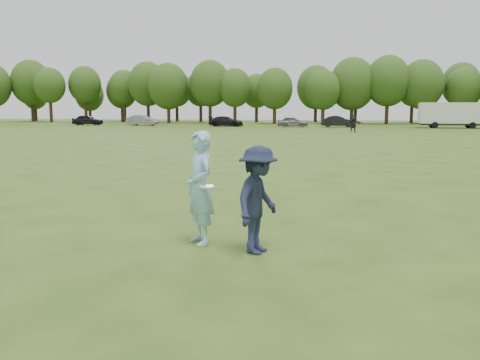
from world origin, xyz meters
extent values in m
plane|color=#294914|center=(0.00, 0.00, 0.00)|extent=(200.00, 200.00, 0.00)
imported|color=#91C7E1|center=(0.19, 0.07, 1.05)|extent=(0.87, 0.91, 2.09)
imported|color=#1C233D|center=(1.36, -0.31, 0.94)|extent=(0.99, 1.35, 1.88)
imported|color=black|center=(3.06, 45.67, 0.91)|extent=(1.75, 0.80, 1.82)
imported|color=black|center=(-35.33, 60.22, 0.76)|extent=(4.64, 2.33, 1.52)
imported|color=slate|center=(-26.58, 59.94, 0.76)|extent=(4.79, 2.20, 1.52)
imported|color=black|center=(-14.02, 59.39, 0.69)|extent=(4.87, 2.17, 1.39)
imported|color=slate|center=(-4.79, 59.14, 0.70)|extent=(4.20, 1.96, 1.39)
imported|color=black|center=(1.14, 59.76, 0.75)|extent=(4.69, 2.04, 1.50)
cylinder|color=white|center=(0.39, -0.17, 1.12)|extent=(0.32, 0.32, 0.06)
cube|color=silver|center=(15.24, 59.79, 1.90)|extent=(8.00, 2.50, 2.60)
cube|color=black|center=(15.24, 59.79, 0.50)|extent=(7.60, 2.30, 0.25)
cylinder|color=black|center=(13.04, 58.54, 0.40)|extent=(0.80, 0.25, 0.80)
cylinder|color=black|center=(13.04, 61.04, 0.40)|extent=(0.80, 0.25, 0.80)
cylinder|color=black|center=(17.44, 58.54, 0.40)|extent=(0.80, 0.25, 0.80)
cylinder|color=black|center=(17.44, 61.04, 0.40)|extent=(0.80, 0.25, 0.80)
cube|color=#333333|center=(10.84, 59.79, 0.55)|extent=(1.20, 0.15, 0.12)
cylinder|color=#332114|center=(-55.50, 76.37, 2.06)|extent=(0.56, 0.56, 4.13)
ellipsoid|color=#294316|center=(-55.50, 76.37, 7.21)|extent=(7.25, 7.25, 8.34)
cylinder|color=#332114|center=(-49.35, 72.76, 2.09)|extent=(0.56, 0.56, 4.18)
ellipsoid|color=#294316|center=(-49.35, 72.76, 6.48)|extent=(5.42, 5.42, 6.23)
cylinder|color=#332114|center=(-44.47, 76.22, 2.13)|extent=(0.56, 0.56, 4.26)
ellipsoid|color=#294316|center=(-44.47, 76.22, 6.72)|extent=(5.79, 5.79, 6.66)
cylinder|color=#332114|center=(-37.59, 77.79, 1.96)|extent=(0.56, 0.56, 3.91)
ellipsoid|color=#294316|center=(-37.59, 77.79, 6.24)|extent=(5.47, 5.47, 6.29)
cylinder|color=#332114|center=(-32.29, 76.03, 1.92)|extent=(0.56, 0.56, 3.83)
ellipsoid|color=#294316|center=(-32.29, 76.03, 6.70)|extent=(6.75, 6.75, 7.76)
cylinder|color=#332114|center=(-27.39, 73.06, 1.63)|extent=(0.56, 0.56, 3.25)
ellipsoid|color=#294316|center=(-27.39, 73.06, 6.13)|extent=(6.76, 6.76, 7.78)
cylinder|color=#332114|center=(-20.22, 73.48, 1.86)|extent=(0.56, 0.56, 3.71)
ellipsoid|color=#294316|center=(-20.22, 73.48, 6.55)|extent=(6.68, 6.68, 7.68)
cylinder|color=#332114|center=(-15.90, 73.09, 1.73)|extent=(0.56, 0.56, 3.46)
ellipsoid|color=#294316|center=(-15.90, 73.09, 5.79)|extent=(5.49, 5.49, 6.31)
cylinder|color=#332114|center=(-9.32, 72.95, 1.57)|extent=(0.56, 0.56, 3.14)
ellipsoid|color=#294316|center=(-9.32, 72.95, 5.60)|extent=(5.78, 5.78, 6.64)
cylinder|color=#332114|center=(-1.61, 72.69, 1.51)|extent=(0.56, 0.56, 3.01)
ellipsoid|color=#294316|center=(-1.61, 72.69, 5.34)|extent=(5.46, 5.46, 6.28)
cylinder|color=#332114|center=(2.83, 75.07, 1.61)|extent=(0.56, 0.56, 3.23)
ellipsoid|color=#294316|center=(2.83, 75.07, 6.32)|extent=(7.29, 7.29, 8.38)
cylinder|color=#332114|center=(8.24, 74.97, 1.88)|extent=(0.56, 0.56, 3.77)
ellipsoid|color=#294316|center=(8.24, 74.97, 6.72)|extent=(6.95, 6.95, 8.00)
cylinder|color=#332114|center=(13.38, 75.56, 1.66)|extent=(0.56, 0.56, 3.33)
ellipsoid|color=#294316|center=(13.38, 75.56, 6.18)|extent=(6.71, 6.71, 7.71)
cylinder|color=#332114|center=(19.58, 75.81, 1.61)|extent=(0.56, 0.56, 3.22)
ellipsoid|color=#294316|center=(19.58, 75.81, 5.57)|extent=(5.54, 5.54, 6.37)
cylinder|color=#332114|center=(-58.26, 81.41, 1.49)|extent=(0.56, 0.56, 2.97)
ellipsoid|color=#294316|center=(-58.26, 81.41, 5.03)|extent=(4.85, 4.85, 5.58)
cylinder|color=#332114|center=(-47.10, 82.53, 1.36)|extent=(0.56, 0.56, 2.73)
ellipsoid|color=#294316|center=(-47.10, 82.53, 5.05)|extent=(5.45, 5.45, 6.27)
cylinder|color=#332114|center=(-39.55, 80.93, 1.63)|extent=(0.56, 0.56, 3.25)
ellipsoid|color=#294316|center=(-39.55, 80.93, 5.67)|extent=(5.68, 5.68, 6.53)
cylinder|color=#332114|center=(-29.72, 83.93, 1.81)|extent=(0.56, 0.56, 3.62)
ellipsoid|color=#294316|center=(-29.72, 83.93, 6.09)|extent=(5.80, 5.80, 6.67)
cylinder|color=#332114|center=(-24.24, 81.39, 1.80)|extent=(0.56, 0.56, 3.61)
ellipsoid|color=#294316|center=(-24.24, 81.39, 5.98)|extent=(5.58, 5.58, 6.42)
cylinder|color=#332114|center=(-13.94, 81.92, 1.65)|extent=(0.56, 0.56, 3.29)
ellipsoid|color=#294316|center=(-13.94, 81.92, 5.55)|extent=(5.30, 5.30, 6.09)
cylinder|color=#332114|center=(-3.49, 83.39, 1.64)|extent=(0.56, 0.56, 3.28)
ellipsoid|color=#294316|center=(-3.49, 83.39, 6.16)|extent=(6.78, 6.78, 7.79)
cylinder|color=#332114|center=(3.45, 81.85, 1.56)|extent=(0.56, 0.56, 3.11)
ellipsoid|color=#294316|center=(3.45, 81.85, 5.38)|extent=(5.34, 5.34, 6.14)
cylinder|color=#332114|center=(12.88, 83.26, 1.75)|extent=(0.56, 0.56, 3.50)
ellipsoid|color=#294316|center=(12.88, 83.26, 5.55)|extent=(4.82, 4.82, 5.54)
cylinder|color=#332114|center=(20.66, 83.86, 1.90)|extent=(0.56, 0.56, 3.80)
ellipsoid|color=#294316|center=(20.66, 83.86, 6.49)|extent=(6.34, 6.34, 7.29)
camera|label=1|loc=(2.89, -8.78, 2.50)|focal=38.00mm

